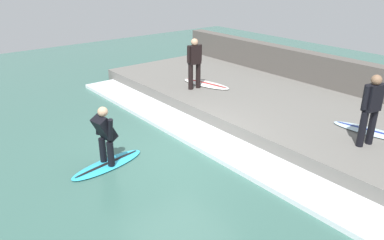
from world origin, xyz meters
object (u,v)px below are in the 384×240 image
(surfer_waiting_far, at_px, (194,61))
(surfer_riding, at_px, (105,133))
(surfboard_riding, at_px, (108,164))
(surfboard_waiting_near, at_px, (371,132))
(surfboard_waiting_far, at_px, (206,84))
(surfer_waiting_near, at_px, (371,107))

(surfer_waiting_far, bearing_deg, surfer_riding, -153.33)
(surfboard_riding, height_order, surfboard_waiting_near, surfboard_waiting_near)
(surfboard_riding, distance_m, surfboard_waiting_near, 6.21)
(surfboard_waiting_near, bearing_deg, surfer_waiting_far, 101.84)
(surfer_riding, relative_size, surfboard_waiting_far, 0.70)
(surfer_waiting_near, relative_size, surfboard_waiting_near, 0.86)
(surfer_riding, relative_size, surfer_waiting_near, 0.83)
(surfboard_riding, height_order, surfboard_waiting_far, surfboard_waiting_far)
(surfboard_waiting_near, height_order, surfer_waiting_far, surfer_waiting_far)
(surfboard_waiting_far, bearing_deg, surfboard_riding, -155.44)
(surfboard_waiting_near, bearing_deg, surfboard_riding, 148.85)
(surfer_riding, bearing_deg, surfer_waiting_near, -36.92)
(surfboard_waiting_near, bearing_deg, surfboard_waiting_far, 95.98)
(surfboard_waiting_near, relative_size, surfer_waiting_far, 1.16)
(surfer_riding, height_order, surfboard_waiting_near, surfer_riding)
(surfer_riding, distance_m, surfer_waiting_far, 4.72)
(surfboard_waiting_near, xyz_separation_m, surfboard_waiting_far, (-0.56, 5.37, -0.00))
(surfer_riding, height_order, surfboard_waiting_far, surfer_riding)
(surfer_waiting_far, height_order, surfboard_waiting_far, surfer_waiting_far)
(surfer_waiting_near, bearing_deg, surfboard_riding, 143.08)
(surfboard_waiting_near, xyz_separation_m, surfer_waiting_far, (-1.11, 5.31, 0.87))
(surfboard_riding, height_order, surfer_riding, surfer_riding)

